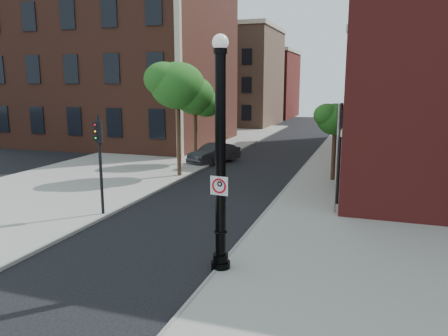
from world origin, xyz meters
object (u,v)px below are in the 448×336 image
(no_parking_sign, at_px, (219,186))
(lamppost, at_px, (221,168))
(parked_car, at_px, (214,153))
(traffic_signal_right, at_px, (340,138))
(traffic_signal_left, at_px, (99,149))

(no_parking_sign, bearing_deg, lamppost, 102.40)
(parked_car, bearing_deg, traffic_signal_right, -19.24)
(parked_car, relative_size, traffic_signal_right, 0.88)
(lamppost, bearing_deg, parked_car, 110.71)
(parked_car, bearing_deg, traffic_signal_left, -66.56)
(no_parking_sign, relative_size, parked_car, 0.13)
(traffic_signal_left, relative_size, traffic_signal_right, 0.92)
(no_parking_sign, distance_m, parked_car, 18.04)
(traffic_signal_left, bearing_deg, traffic_signal_right, 3.22)
(no_parking_sign, relative_size, traffic_signal_left, 0.13)
(parked_car, bearing_deg, no_parking_sign, -45.40)
(parked_car, distance_m, traffic_signal_right, 12.54)
(parked_car, height_order, traffic_signal_left, traffic_signal_left)
(parked_car, distance_m, traffic_signal_left, 13.29)
(no_parking_sign, xyz_separation_m, traffic_signal_left, (-6.43, 3.67, 0.21))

